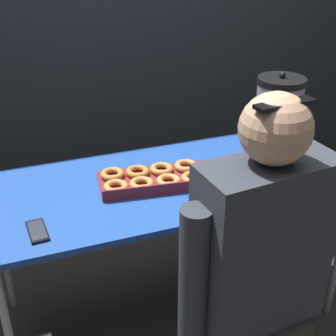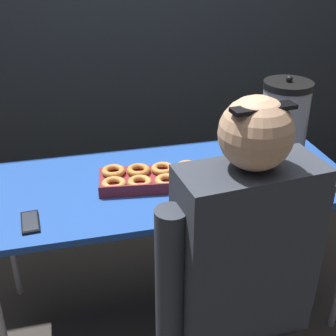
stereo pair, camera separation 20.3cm
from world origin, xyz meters
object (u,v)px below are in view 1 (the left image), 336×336
(coffee_urn, at_px, (277,122))
(person_seated, at_px, (257,285))
(cell_phone, at_px, (37,231))
(donut_box, at_px, (162,177))

(coffee_urn, xyz_separation_m, person_seated, (-0.41, -0.60, -0.33))
(coffee_urn, height_order, person_seated, person_seated)
(person_seated, bearing_deg, cell_phone, -36.70)
(donut_box, relative_size, cell_phone, 3.99)
(cell_phone, distance_m, person_seated, 0.82)
(person_seated, bearing_deg, coffee_urn, -130.27)
(donut_box, height_order, cell_phone, donut_box)
(donut_box, xyz_separation_m, coffee_urn, (0.55, -0.01, 0.19))
(donut_box, distance_m, coffee_urn, 0.58)
(coffee_urn, distance_m, person_seated, 0.80)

